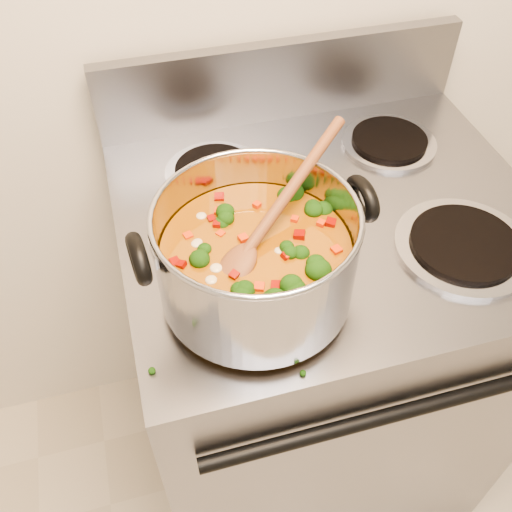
{
  "coord_description": "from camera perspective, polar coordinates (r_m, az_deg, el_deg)",
  "views": [
    {
      "loc": [
        -0.33,
        0.49,
        1.59
      ],
      "look_at": [
        -0.19,
        1.01,
        1.01
      ],
      "focal_mm": 40.0,
      "sensor_mm": 36.0,
      "label": 1
    }
  ],
  "objects": [
    {
      "name": "electric_range",
      "position": [
        1.35,
        5.61,
        -9.53
      ],
      "size": [
        0.74,
        0.67,
        1.08
      ],
      "color": "gray",
      "rests_on": "ground"
    },
    {
      "name": "stockpot",
      "position": [
        0.8,
        -0.07,
        -0.13
      ],
      "size": [
        0.34,
        0.28,
        0.17
      ],
      "rotation": [
        0.0,
        0.0,
        0.1
      ],
      "color": "#A7A7AF",
      "rests_on": "electric_range"
    },
    {
      "name": "cooktop_crumbs",
      "position": [
        0.92,
        3.06,
        0.58
      ],
      "size": [
        0.37,
        0.08,
        0.01
      ],
      "color": "black",
      "rests_on": "electric_range"
    },
    {
      "name": "wooden_spoon",
      "position": [
        0.77,
        0.88,
        3.0
      ],
      "size": [
        0.25,
        0.21,
        0.12
      ],
      "rotation": [
        0.0,
        0.0,
        0.67
      ],
      "color": "brown",
      "rests_on": "stockpot"
    }
  ]
}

